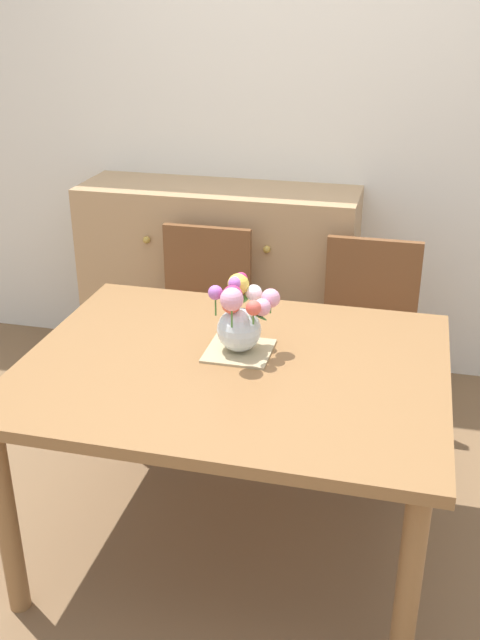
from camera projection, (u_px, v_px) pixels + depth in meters
name	position (u px, v px, depth m)	size (l,w,h in m)	color
ground_plane	(234.00, 540.00, 2.71)	(12.00, 12.00, 0.00)	brown
back_wall	(313.00, 99.00, 3.54)	(7.00, 0.10, 2.80)	silver
dining_table	(234.00, 385.00, 2.43)	(1.40, 1.12, 0.76)	olive
chair_left	(202.00, 311.00, 3.37)	(0.42, 0.42, 0.90)	brown
chair_right	(367.00, 328.00, 3.20)	(0.42, 0.42, 0.90)	brown
dresser	(219.00, 282.00, 3.76)	(1.40, 0.47, 1.00)	tan
placemat	(240.00, 351.00, 2.46)	(0.22, 0.22, 0.01)	tan
flower_vase	(241.00, 315.00, 2.40)	(0.23, 0.26, 0.26)	silver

